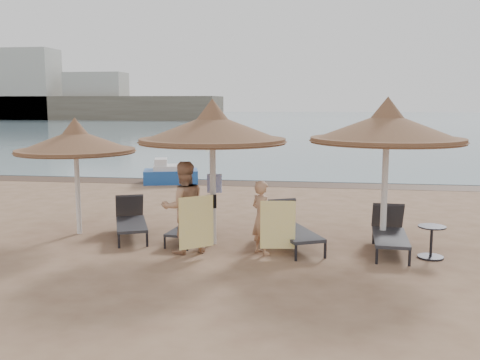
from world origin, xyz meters
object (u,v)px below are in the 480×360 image
object	(u,v)px
lounger_far_right	(390,231)
pedal_boat	(170,174)
lounger_near_left	(192,224)
person_left	(183,200)
palapa_right	(387,128)
lounger_far_left	(131,219)
palapa_left	(76,142)
person_right	(262,212)
side_table	(431,243)
palapa_center	(212,129)
lounger_near_right	(289,226)

from	to	relation	value
lounger_far_right	pedal_boat	xyz separation A→B (m)	(-7.24, 8.51, -0.05)
lounger_near_left	person_left	distance (m)	1.34
palapa_right	lounger_far_left	bearing A→B (deg)	178.62
person_left	lounger_near_left	bearing A→B (deg)	-111.92
lounger_far_right	pedal_boat	world-z (taller)	pedal_boat
palapa_left	person_right	bearing A→B (deg)	-13.31
lounger_far_left	side_table	xyz separation A→B (m)	(6.66, -0.87, -0.09)
palapa_left	pedal_boat	distance (m)	8.34
palapa_center	pedal_boat	xyz separation A→B (m)	(-3.41, 8.58, -2.20)
lounger_near_left	person_left	bearing A→B (deg)	-77.08
lounger_near_left	pedal_boat	xyz separation A→B (m)	(-2.84, 8.25, 0.01)
lounger_far_right	person_right	size ratio (longest dim) A/B	1.16
palapa_left	person_left	xyz separation A→B (m)	(2.90, -1.21, -1.10)
pedal_boat	person_left	bearing A→B (deg)	-87.57
palapa_right	side_table	world-z (taller)	palapa_right
side_table	person_right	size ratio (longest dim) A/B	0.37
palapa_right	lounger_near_right	xyz separation A→B (m)	(-2.03, -0.18, -2.17)
lounger_far_right	palapa_left	bearing A→B (deg)	-179.85
side_table	person_left	bearing A→B (deg)	-176.19
lounger_far_right	pedal_boat	bearing A→B (deg)	133.54
palapa_left	palapa_center	world-z (taller)	palapa_center
lounger_far_right	person_left	xyz separation A→B (m)	(-4.30, -0.83, 0.71)
palapa_center	lounger_far_right	bearing A→B (deg)	0.98
palapa_right	lounger_far_right	size ratio (longest dim) A/B	1.58
palapa_center	person_right	xyz separation A→B (m)	(1.16, -0.63, -1.66)
lounger_near_right	palapa_left	bearing A→B (deg)	151.38
palapa_left	lounger_near_left	distance (m)	3.37
palapa_center	lounger_far_left	world-z (taller)	palapa_center
side_table	pedal_boat	distance (m)	12.05
palapa_center	pedal_boat	bearing A→B (deg)	111.68
palapa_left	side_table	bearing A→B (deg)	-6.27
lounger_far_left	pedal_boat	distance (m)	8.24
palapa_left	lounger_far_left	bearing A→B (deg)	-0.02
lounger_far_right	person_left	bearing A→B (deg)	-165.87
lounger_far_left	pedal_boat	size ratio (longest dim) A/B	0.91
palapa_center	lounger_near_right	distance (m)	2.72
side_table	palapa_center	bearing A→B (deg)	174.66
lounger_near_left	person_left	xyz separation A→B (m)	(0.10, -1.10, 0.77)
palapa_right	side_table	bearing A→B (deg)	-40.11
palapa_left	palapa_right	bearing A→B (deg)	-1.13
palapa_left	palapa_right	distance (m)	7.10
palapa_right	person_left	size ratio (longest dim) A/B	1.47
palapa_left	lounger_far_right	xyz separation A→B (m)	(7.20, -0.38, -1.80)
pedal_boat	lounger_near_right	bearing A→B (deg)	-73.92
lounger_far_right	side_table	xyz separation A→B (m)	(0.76, -0.49, -0.10)
palapa_center	side_table	distance (m)	5.13
lounger_far_right	lounger_near_right	bearing A→B (deg)	-178.50
lounger_far_right	palapa_center	bearing A→B (deg)	-175.84
lounger_far_right	lounger_far_left	bearing A→B (deg)	179.49
lounger_near_left	lounger_near_right	distance (m)	2.27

